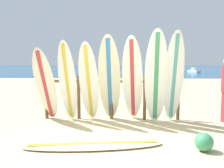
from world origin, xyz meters
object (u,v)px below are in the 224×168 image
surfboard_leaning_far_left (45,85)px  surfboard_leaning_center (109,79)px  surfboard_leaning_center_right (132,80)px  surfboard_leaning_center_left (89,82)px  surfboard_leaning_far_right (174,77)px  beach_ball (204,142)px  surfboard_lying_on_sand (94,145)px  surfboard_rack (112,92)px  small_boat_offshore (194,71)px  surfboard_leaning_right (156,77)px  surfboard_leaning_left (68,81)px

surfboard_leaning_far_left → surfboard_leaning_center: 1.67m
surfboard_leaning_far_left → surfboard_leaning_center_right: bearing=1.6°
surfboard_leaning_center_left → surfboard_leaning_far_left: bearing=-179.3°
surfboard_leaning_far_right → beach_ball: (0.12, -1.96, -1.00)m
surfboard_lying_on_sand → beach_ball: beach_ball is taller
surfboard_lying_on_sand → beach_ball: (1.96, -0.14, 0.13)m
surfboard_leaning_far_right → surfboard_leaning_center_left: bearing=-179.7°
surfboard_leaning_far_left → surfboard_leaning_center_left: size_ratio=0.93×
surfboard_rack → surfboard_leaning_center_left: bearing=-150.3°
surfboard_leaning_far_right → small_boat_offshore: (9.15, 28.89, -0.91)m
surfboard_leaning_center_left → beach_ball: 3.13m
surfboard_leaning_right → surfboard_lying_on_sand: (-1.37, -1.70, -1.14)m
surfboard_lying_on_sand → small_boat_offshore: 32.62m
surfboard_leaning_right → small_boat_offshore: surfboard_leaning_right is taller
surfboard_leaning_far_left → surfboard_lying_on_sand: size_ratio=0.73×
surfboard_leaning_right → beach_ball: 2.18m
surfboard_leaning_far_right → surfboard_rack: bearing=168.9°
surfboard_leaning_center_right → surfboard_leaning_left: bearing=-179.4°
surfboard_rack → surfboard_leaning_far_left: 1.75m
surfboard_leaning_left → surfboard_leaning_center: 1.09m
surfboard_leaning_far_left → beach_ball: size_ratio=5.85×
surfboard_leaning_right → surfboard_lying_on_sand: size_ratio=0.89×
surfboard_leaning_far_left → beach_ball: (3.42, -1.94, -0.80)m
surfboard_leaning_center_left → beach_ball: (2.29, -1.95, -0.87)m
surfboard_leaning_far_left → surfboard_leaning_right: 2.84m
surfboard_leaning_right → surfboard_leaning_far_left: bearing=177.9°
surfboard_leaning_center → surfboard_leaning_right: bearing=-9.1°
surfboard_leaning_center_left → small_boat_offshore: (11.31, 28.90, -0.77)m
surfboard_leaning_center_left → surfboard_leaning_center_right: 1.12m
surfboard_leaning_center_right → beach_ball: bearing=-59.7°
surfboard_leaning_center → surfboard_leaning_center_right: 0.60m
surfboard_leaning_far_left → surfboard_leaning_center_right: surfboard_leaning_center_right is taller
surfboard_leaning_left → surfboard_rack: bearing=14.5°
surfboard_leaning_center_left → surfboard_lying_on_sand: surfboard_leaning_center_left is taller
surfboard_leaning_left → surfboard_leaning_far_right: size_ratio=0.90×
surfboard_leaning_right → small_boat_offshore: bearing=71.7°
surfboard_rack → beach_ball: surfboard_rack is taller
surfboard_leaning_left → beach_ball: bearing=-34.9°
surfboard_leaning_left → surfboard_lying_on_sand: bearing=-64.3°
surfboard_rack → surfboard_leaning_center_left: (-0.57, -0.32, 0.29)m
surfboard_leaning_far_left → beach_ball: 4.01m
surfboard_leaning_right → beach_ball: surfboard_leaning_right is taller
surfboard_leaning_far_left → small_boat_offshore: surfboard_leaning_far_left is taller
surfboard_leaning_center → small_boat_offshore: size_ratio=1.00×
surfboard_leaning_center → surfboard_leaning_far_right: surfboard_leaning_far_right is taller
surfboard_lying_on_sand → small_boat_offshore: small_boat_offshore is taller
surfboard_leaning_left → surfboard_leaning_right: 2.27m
surfboard_leaning_far_right → small_boat_offshore: bearing=72.4°
surfboard_leaning_left → surfboard_leaning_right: surfboard_leaning_right is taller
small_boat_offshore → surfboard_lying_on_sand: bearing=-109.7°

